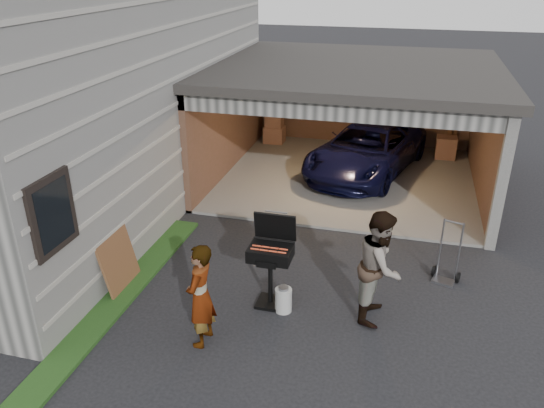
{
  "coord_description": "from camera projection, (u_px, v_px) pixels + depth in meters",
  "views": [
    {
      "loc": [
        2.09,
        -6.32,
        5.17
      ],
      "look_at": [
        -0.12,
        2.06,
        1.15
      ],
      "focal_mm": 35.0,
      "sensor_mm": 36.0,
      "label": 1
    }
  ],
  "objects": [
    {
      "name": "man",
      "position": [
        380.0,
        266.0,
        8.09
      ],
      "size": [
        0.76,
        0.94,
        1.82
      ],
      "primitive_type": "imported",
      "rotation": [
        0.0,
        0.0,
        1.48
      ],
      "color": "#42251A",
      "rests_on": "ground"
    },
    {
      "name": "groundcover_strip",
      "position": [
        80.0,
        341.0,
        7.83
      ],
      "size": [
        0.5,
        8.0,
        0.06
      ],
      "primitive_type": "cube",
      "color": "#193814",
      "rests_on": "ground"
    },
    {
      "name": "ground",
      "position": [
        246.0,
        326.0,
        8.2
      ],
      "size": [
        80.0,
        80.0,
        0.0
      ],
      "primitive_type": "plane",
      "color": "black",
      "rests_on": "ground"
    },
    {
      "name": "bbq_grill",
      "position": [
        271.0,
        255.0,
        8.39
      ],
      "size": [
        0.68,
        0.6,
        1.52
      ],
      "color": "black",
      "rests_on": "ground"
    },
    {
      "name": "minivan",
      "position": [
        366.0,
        152.0,
        13.73
      ],
      "size": [
        3.18,
        4.86,
        1.24
      ],
      "primitive_type": "imported",
      "rotation": [
        0.0,
        0.0,
        -0.27
      ],
      "color": "black",
      "rests_on": "ground"
    },
    {
      "name": "plywood_panel",
      "position": [
        119.0,
        261.0,
        8.98
      ],
      "size": [
        0.26,
        0.92,
        1.02
      ],
      "primitive_type": "cube",
      "rotation": [
        0.0,
        -0.21,
        0.0
      ],
      "color": "brown",
      "rests_on": "ground"
    },
    {
      "name": "woman",
      "position": [
        201.0,
        296.0,
        7.54
      ],
      "size": [
        0.4,
        0.6,
        1.62
      ],
      "primitive_type": "imported",
      "rotation": [
        0.0,
        0.0,
        -1.59
      ],
      "color": "#99B1C1",
      "rests_on": "ground"
    },
    {
      "name": "house",
      "position": [
        42.0,
        77.0,
        11.94
      ],
      "size": [
        7.0,
        11.0,
        5.5
      ],
      "primitive_type": "cube",
      "color": "#474744",
      "rests_on": "ground"
    },
    {
      "name": "hand_truck",
      "position": [
        446.0,
        269.0,
        9.28
      ],
      "size": [
        0.51,
        0.45,
        1.15
      ],
      "rotation": [
        0.0,
        0.0,
        -0.29
      ],
      "color": "slate",
      "rests_on": "ground"
    },
    {
      "name": "propane_tank",
      "position": [
        283.0,
        300.0,
        8.48
      ],
      "size": [
        0.31,
        0.31,
        0.41
      ],
      "primitive_type": "cylinder",
      "rotation": [
        0.0,
        0.0,
        -0.14
      ],
      "color": "silver",
      "rests_on": "ground"
    },
    {
      "name": "garage",
      "position": [
        355.0,
        104.0,
        13.2
      ],
      "size": [
        6.8,
        6.3,
        2.9
      ],
      "color": "#605E59",
      "rests_on": "ground"
    }
  ]
}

